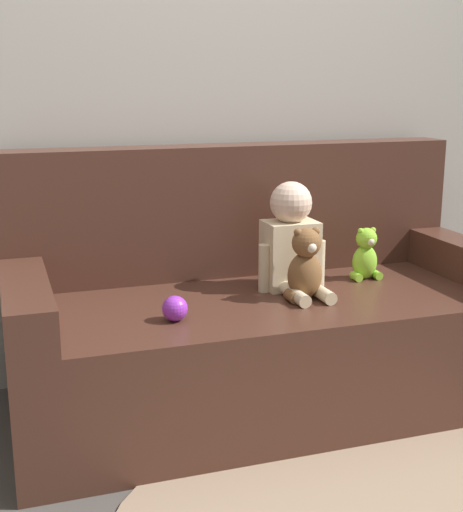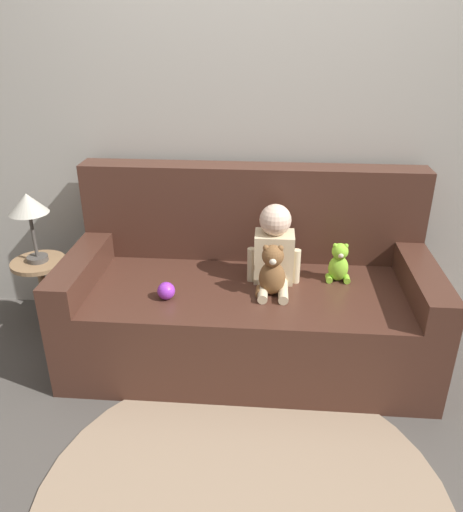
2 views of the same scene
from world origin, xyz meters
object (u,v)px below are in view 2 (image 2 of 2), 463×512
Objects in this scene: teddy_bear_brown at (272,272)px; plush_toy_side at (339,263)px; toy_ball at (166,291)px; person_baby at (274,248)px; side_table at (33,231)px; couch at (248,298)px.

plush_toy_side is at bearing 26.97° from teddy_bear_brown.
person_baby is at bearing 24.28° from toy_ball.
side_table is (-1.37, 0.27, 0.07)m from teddy_bear_brown.
teddy_bear_brown is 1.27× the size of plush_toy_side.
person_baby is at bearing -175.69° from plush_toy_side.
teddy_bear_brown is at bearing -54.10° from couch.
side_table is at bearing 177.04° from plush_toy_side.
side_table reaches higher than plush_toy_side.
teddy_bear_brown is at bearing -92.69° from person_baby.
couch is at bearing -179.39° from plush_toy_side.
side_table reaches higher than toy_ball.
plush_toy_side is 2.45× the size of toy_ball.
couch is 0.54m from plush_toy_side.
person_baby is 0.36m from plush_toy_side.
side_table is (-1.24, 0.09, 0.33)m from couch.
couch is at bearing 33.15° from toy_ball.
couch reaches higher than plush_toy_side.
person_baby is at bearing -8.92° from couch.
toy_ball is at bearing -170.57° from teddy_bear_brown.
toy_ball is at bearing -146.85° from couch.
plush_toy_side is 1.73m from side_table.
person_baby is 1.95× the size of plush_toy_side.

